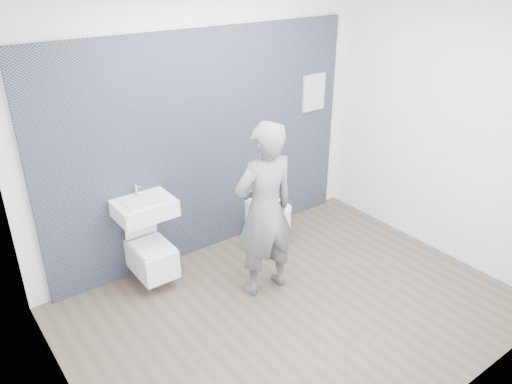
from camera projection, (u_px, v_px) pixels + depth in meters
ground at (294, 309)px, 4.71m from camera, size 4.00×4.00×0.00m
room_shell at (301, 134)px, 3.95m from camera, size 4.00×4.00×4.00m
tile_wall at (211, 244)px, 5.77m from camera, size 3.60×0.06×2.40m
washbasin at (144, 208)px, 4.77m from camera, size 0.55×0.41×0.41m
toilet_square at (152, 256)px, 4.97m from camera, size 0.36×0.51×0.70m
toilet_rounded at (271, 215)px, 5.75m from camera, size 0.33×0.56×0.31m
info_placard at (308, 210)px, 6.52m from camera, size 0.32×0.03×0.43m
visitor at (265, 211)px, 4.64m from camera, size 0.66×0.46×1.74m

